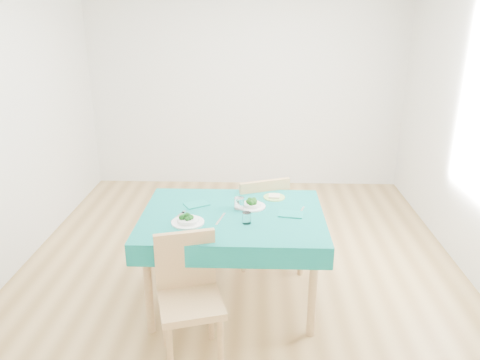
{
  "coord_description": "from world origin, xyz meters",
  "views": [
    {
      "loc": [
        0.13,
        -3.73,
        2.2
      ],
      "look_at": [
        0.0,
        0.0,
        0.85
      ],
      "focal_mm": 35.0,
      "sensor_mm": 36.0,
      "label": 1
    }
  ],
  "objects_px": {
    "chair_far": "(256,203)",
    "side_plate": "(274,197)",
    "chair_near": "(190,293)",
    "bowl_near": "(188,219)",
    "bowl_far": "(252,203)",
    "table": "(233,258)"
  },
  "relations": [
    {
      "from": "chair_near",
      "to": "chair_far",
      "type": "xyz_separation_m",
      "value": [
        0.42,
        1.36,
        0.06
      ]
    },
    {
      "from": "table",
      "to": "bowl_near",
      "type": "height_order",
      "value": "bowl_near"
    },
    {
      "from": "chair_far",
      "to": "side_plate",
      "type": "xyz_separation_m",
      "value": [
        0.15,
        -0.34,
        0.2
      ]
    },
    {
      "from": "chair_near",
      "to": "side_plate",
      "type": "xyz_separation_m",
      "value": [
        0.56,
        1.02,
        0.26
      ]
    },
    {
      "from": "side_plate",
      "to": "bowl_far",
      "type": "bearing_deg",
      "value": -132.19
    },
    {
      "from": "table",
      "to": "bowl_far",
      "type": "xyz_separation_m",
      "value": [
        0.14,
        0.14,
        0.41
      ]
    },
    {
      "from": "chair_near",
      "to": "side_plate",
      "type": "bearing_deg",
      "value": 44.77
    },
    {
      "from": "bowl_near",
      "to": "bowl_far",
      "type": "xyz_separation_m",
      "value": [
        0.46,
        0.31,
        -0.0
      ]
    },
    {
      "from": "table",
      "to": "side_plate",
      "type": "bearing_deg",
      "value": 46.43
    },
    {
      "from": "bowl_near",
      "to": "chair_far",
      "type": "bearing_deg",
      "value": 60.13
    },
    {
      "from": "chair_far",
      "to": "chair_near",
      "type": "bearing_deg",
      "value": 51.93
    },
    {
      "from": "bowl_far",
      "to": "side_plate",
      "type": "xyz_separation_m",
      "value": [
        0.18,
        0.2,
        -0.03
      ]
    },
    {
      "from": "chair_near",
      "to": "bowl_near",
      "type": "height_order",
      "value": "chair_near"
    },
    {
      "from": "chair_near",
      "to": "side_plate",
      "type": "distance_m",
      "value": 1.19
    },
    {
      "from": "chair_far",
      "to": "bowl_far",
      "type": "bearing_deg",
      "value": 65.48
    },
    {
      "from": "chair_far",
      "to": "bowl_far",
      "type": "xyz_separation_m",
      "value": [
        -0.03,
        -0.55,
        0.23
      ]
    },
    {
      "from": "chair_near",
      "to": "bowl_far",
      "type": "relative_size",
      "value": 4.67
    },
    {
      "from": "chair_near",
      "to": "bowl_far",
      "type": "xyz_separation_m",
      "value": [
        0.38,
        0.81,
        0.29
      ]
    },
    {
      "from": "chair_near",
      "to": "side_plate",
      "type": "relative_size",
      "value": 5.68
    },
    {
      "from": "chair_near",
      "to": "chair_far",
      "type": "height_order",
      "value": "chair_far"
    },
    {
      "from": "side_plate",
      "to": "bowl_near",
      "type": "bearing_deg",
      "value": -141.45
    },
    {
      "from": "chair_far",
      "to": "side_plate",
      "type": "bearing_deg",
      "value": 92.32
    }
  ]
}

